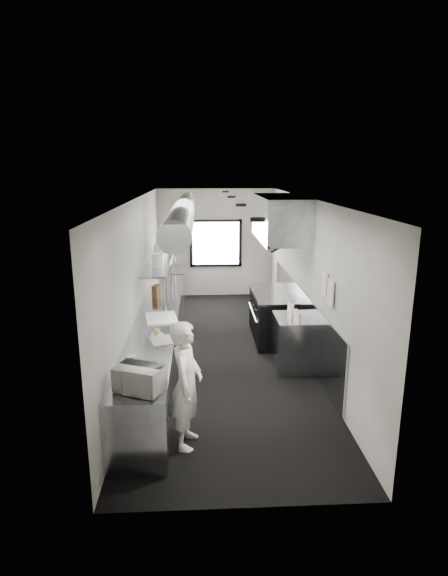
{
  "coord_description": "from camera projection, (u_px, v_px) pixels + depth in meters",
  "views": [
    {
      "loc": [
        -0.42,
        -7.86,
        3.3
      ],
      "look_at": [
        -0.01,
        -0.2,
        1.29
      ],
      "focal_mm": 28.55,
      "sensor_mm": 36.0,
      "label": 1
    }
  ],
  "objects": [
    {
      "name": "microwave",
      "position": [
        139.0,
        379.0,
        5.06
      ],
      "size": [
        0.58,
        0.52,
        0.29
      ],
      "primitive_type": "imported",
      "rotation": [
        0.0,
        0.0,
        -0.39
      ],
      "color": "silver",
      "rests_on": "prep_counter"
    },
    {
      "name": "wall_cladding",
      "position": [
        301.0,
        318.0,
        8.68
      ],
      "size": [
        0.03,
        5.5,
        1.1
      ],
      "primitive_type": "cube",
      "color": "gray",
      "rests_on": "wall_right"
    },
    {
      "name": "plate_stack_a",
      "position": [
        158.0,
        260.0,
        8.2
      ],
      "size": [
        0.27,
        0.27,
        0.25
      ],
      "primitive_type": "cylinder",
      "rotation": [
        0.0,
        0.0,
        0.28
      ],
      "color": "silver",
      "rests_on": "pass_shelf"
    },
    {
      "name": "notice_sheet_a",
      "position": [
        324.0,
        283.0,
        6.96
      ],
      "size": [
        0.02,
        0.28,
        0.38
      ],
      "primitive_type": "cube",
      "color": "silver",
      "rests_on": "wall_right"
    },
    {
      "name": "wall_front",
      "position": [
        247.0,
        380.0,
        4.23
      ],
      "size": [
        3.0,
        0.02,
        2.8
      ],
      "primitive_type": "cube",
      "color": "beige",
      "rests_on": "floor"
    },
    {
      "name": "small_plate",
      "position": [
        157.0,
        335.0,
        6.78
      ],
      "size": [
        0.21,
        0.21,
        0.02
      ],
      "primitive_type": "cylinder",
      "rotation": [
        0.0,
        0.0,
        -0.06
      ],
      "color": "silver",
      "rests_on": "prep_counter"
    },
    {
      "name": "squeeze_bottle_d",
      "position": [
        292.0,
        309.0,
        7.75
      ],
      "size": [
        0.06,
        0.06,
        0.17
      ],
      "primitive_type": "cylinder",
      "rotation": [
        0.0,
        0.0,
        -0.08
      ],
      "color": "white",
      "rests_on": "bottle_station"
    },
    {
      "name": "notice_sheet_b",
      "position": [
        331.0,
        293.0,
        6.63
      ],
      "size": [
        0.02,
        0.28,
        0.38
      ],
      "primitive_type": "cube",
      "color": "silver",
      "rests_on": "wall_right"
    },
    {
      "name": "deli_tub_a",
      "position": [
        124.0,
        371.0,
        5.47
      ],
      "size": [
        0.15,
        0.15,
        0.09
      ],
      "primitive_type": "cylinder",
      "rotation": [
        0.0,
        0.0,
        -0.17
      ],
      "color": "silver",
      "rests_on": "prep_counter"
    },
    {
      "name": "floor",
      "position": [
        224.0,
        353.0,
        8.45
      ],
      "size": [
        3.0,
        8.0,
        0.01
      ],
      "primitive_type": "cube",
      "color": "black",
      "rests_on": "ground"
    },
    {
      "name": "wall_back",
      "position": [
        216.0,
        243.0,
        11.96
      ],
      "size": [
        3.0,
        0.02,
        2.8
      ],
      "primitive_type": "cube",
      "color": "beige",
      "rests_on": "floor"
    },
    {
      "name": "far_work_table",
      "position": [
        171.0,
        287.0,
        11.37
      ],
      "size": [
        0.7,
        1.2,
        0.9
      ],
      "primitive_type": "cube",
      "color": "gray",
      "rests_on": "floor"
    },
    {
      "name": "exhaust_hood",
      "position": [
        280.0,
        218.0,
        8.58
      ],
      "size": [
        0.81,
        2.2,
        0.88
      ],
      "color": "gray",
      "rests_on": "ceiling"
    },
    {
      "name": "cutting_board",
      "position": [
        161.0,
        318.0,
        7.52
      ],
      "size": [
        0.59,
        0.73,
        0.02
      ],
      "primitive_type": "cube",
      "rotation": [
        0.0,
        0.0,
        0.17
      ],
      "color": "white",
      "rests_on": "prep_counter"
    },
    {
      "name": "wall_left",
      "position": [
        138.0,
        280.0,
        8.02
      ],
      "size": [
        0.02,
        8.0,
        2.8
      ],
      "primitive_type": "cube",
      "color": "beige",
      "rests_on": "floor"
    },
    {
      "name": "squeeze_bottle_c",
      "position": [
        291.0,
        313.0,
        7.56
      ],
      "size": [
        0.06,
        0.06,
        0.17
      ],
      "primitive_type": "cylinder",
      "rotation": [
        0.0,
        0.0,
        0.04
      ],
      "color": "white",
      "rests_on": "bottle_station"
    },
    {
      "name": "bottle_station",
      "position": [
        294.0,
        342.0,
        7.72
      ],
      "size": [
        0.65,
        0.8,
        0.9
      ],
      "primitive_type": "cube",
      "color": "gray",
      "rests_on": "floor"
    },
    {
      "name": "newspaper",
      "position": [
        162.0,
        340.0,
        6.57
      ],
      "size": [
        0.42,
        0.47,
        0.01
      ],
      "primitive_type": "cube",
      "rotation": [
        0.0,
        0.0,
        0.3
      ],
      "color": "beige",
      "rests_on": "prep_counter"
    },
    {
      "name": "plate_stack_b",
      "position": [
        160.0,
        253.0,
        8.76
      ],
      "size": [
        0.31,
        0.31,
        0.32
      ],
      "primitive_type": "cylinder",
      "rotation": [
        0.0,
        0.0,
        -0.3
      ],
      "color": "silver",
      "rests_on": "pass_shelf"
    },
    {
      "name": "pastry",
      "position": [
        157.0,
        331.0,
        6.76
      ],
      "size": [
        0.09,
        0.09,
        0.09
      ],
      "primitive_type": "sphere",
      "color": "tan",
      "rests_on": "small_plate"
    },
    {
      "name": "squeeze_bottle_a",
      "position": [
        299.0,
        318.0,
        7.25
      ],
      "size": [
        0.08,
        0.08,
        0.18
      ],
      "primitive_type": "cylinder",
      "rotation": [
        0.0,
        0.0,
        0.3
      ],
      "color": "white",
      "rests_on": "bottle_station"
    },
    {
      "name": "deli_tub_b",
      "position": [
        132.0,
        359.0,
        5.82
      ],
      "size": [
        0.13,
        0.13,
        0.09
      ],
      "primitive_type": "cylinder",
      "rotation": [
        0.0,
        0.0,
        0.02
      ],
      "color": "silver",
      "rests_on": "prep_counter"
    },
    {
      "name": "wall_right",
      "position": [
        308.0,
        278.0,
        8.17
      ],
      "size": [
        0.02,
        8.0,
        2.8
      ],
      "primitive_type": "cube",
      "color": "beige",
      "rests_on": "floor"
    },
    {
      "name": "pass_shelf",
      "position": [
        160.0,
        261.0,
        8.96
      ],
      "size": [
        0.45,
        3.0,
        0.68
      ],
      "color": "gray",
      "rests_on": "prep_counter"
    },
    {
      "name": "knife_block",
      "position": [
        156.0,
        291.0,
        8.75
      ],
      "size": [
        0.15,
        0.24,
        0.24
      ],
      "primitive_type": "cube",
      "rotation": [
        0.0,
        0.0,
        -0.26
      ],
      "color": "brown",
      "rests_on": "prep_counter"
    },
    {
      "name": "hvac_duct",
      "position": [
        183.0,
        212.0,
        8.15
      ],
      "size": [
        0.4,
        6.4,
        0.4
      ],
      "primitive_type": "cylinder",
      "rotation": [
        1.57,
        0.0,
        0.0
      ],
      "color": "#9A9DA3",
      "rests_on": "ceiling"
    },
    {
      "name": "service_window",
      "position": [
        216.0,
        243.0,
        11.92
      ],
      "size": [
        1.36,
        0.05,
        1.25
      ],
      "color": "white",
      "rests_on": "wall_back"
    },
    {
      "name": "plate_stack_c",
      "position": [
        161.0,
        250.0,
        9.01
      ],
      "size": [
        0.31,
        0.31,
        0.33
      ],
      "primitive_type": "cylinder",
      "rotation": [
        0.0,
        0.0,
        -0.43
      ],
      "color": "silver",
      "rests_on": "pass_shelf"
    },
    {
      "name": "plate_stack_d",
      "position": [
        163.0,
        243.0,
        9.69
      ],
      "size": [
        0.29,
        0.29,
        0.37
      ],
      "primitive_type": "cylinder",
      "rotation": [
        0.0,
        0.0,
        0.24
      ],
      "color": "silver",
      "rests_on": "pass_shelf"
    },
    {
      "name": "prep_counter",
      "position": [
        158.0,
        341.0,
        7.79
      ],
      "size": [
        0.7,
        6.0,
        0.9
      ],
      "primitive_type": "cube",
      "color": "gray",
      "rests_on": "floor"
    },
    {
      "name": "squeeze_bottle_b",
      "position": [
        296.0,
        315.0,
        7.39
      ],
      "size": [
        0.08,
        0.08,
        0.2
      ],
      "primitive_type": "cylinder",
      "rotation": [
        0.0,
        0.0,
        -0.18
      ],
      "color": "white",
      "rests_on": "bottle_station"
    },
    {
      "name": "range",
      "position": [
        274.0,
        316.0,
        9.06
      ],
      "size": [
        0.88,
        1.6,
        0.94
      ],
      "color": "black",
      "rests_on": "floor"
    },
    {
      "name": "squeeze_bottle_e",
      "position": [
        289.0,
        307.0,
        7.9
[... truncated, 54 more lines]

